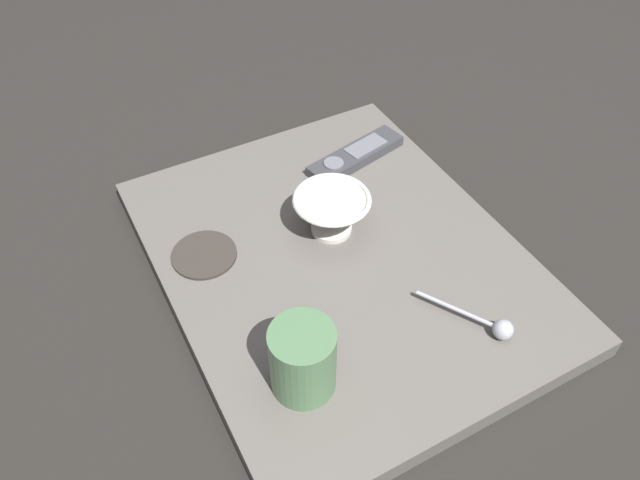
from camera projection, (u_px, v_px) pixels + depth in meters
ground_plane at (339, 268)px, 0.99m from camera, size 6.00×6.00×0.00m
table at (339, 261)px, 0.97m from camera, size 0.52×0.65×0.03m
cereal_bowl at (332, 212)px, 0.97m from camera, size 0.12×0.12×0.07m
coffee_mug at (303, 360)px, 0.77m from camera, size 0.08×0.08×0.10m
teaspoon at (496, 327)px, 0.85m from camera, size 0.08×0.13×0.03m
tv_remote_near at (356, 156)px, 1.11m from camera, size 0.20×0.09×0.02m
drink_coaster at (204, 255)px, 0.96m from camera, size 0.10×0.10×0.01m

